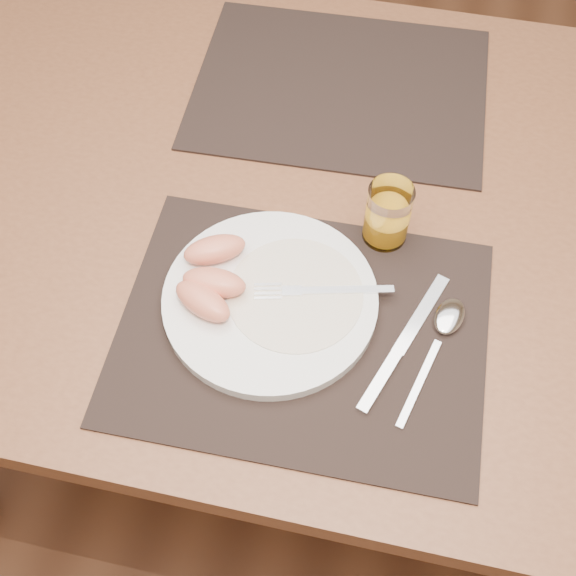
% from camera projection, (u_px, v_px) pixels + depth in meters
% --- Properties ---
extents(ground, '(5.00, 5.00, 0.00)m').
position_uv_depth(ground, '(307.00, 409.00, 1.64)').
color(ground, brown).
rests_on(ground, ground).
extents(table, '(1.40, 0.90, 0.75)m').
position_uv_depth(table, '(317.00, 231.00, 1.08)').
color(table, brown).
rests_on(table, ground).
extents(placemat_near, '(0.46, 0.36, 0.00)m').
position_uv_depth(placemat_near, '(302.00, 331.00, 0.89)').
color(placemat_near, black).
rests_on(placemat_near, table).
extents(placemat_far, '(0.46, 0.37, 0.00)m').
position_uv_depth(placemat_far, '(340.00, 87.00, 1.13)').
color(placemat_far, black).
rests_on(placemat_far, table).
extents(plate, '(0.27, 0.27, 0.02)m').
position_uv_depth(plate, '(270.00, 300.00, 0.90)').
color(plate, white).
rests_on(plate, placemat_near).
extents(plate_dressing, '(0.17, 0.17, 0.00)m').
position_uv_depth(plate_dressing, '(295.00, 294.00, 0.90)').
color(plate_dressing, white).
rests_on(plate_dressing, plate).
extents(fork, '(0.17, 0.06, 0.00)m').
position_uv_depth(fork, '(311.00, 291.00, 0.90)').
color(fork, silver).
rests_on(fork, plate).
extents(knife, '(0.09, 0.21, 0.01)m').
position_uv_depth(knife, '(397.00, 352.00, 0.87)').
color(knife, silver).
rests_on(knife, placemat_near).
extents(spoon, '(0.07, 0.19, 0.01)m').
position_uv_depth(spoon, '(445.00, 326.00, 0.89)').
color(spoon, silver).
rests_on(spoon, placemat_near).
extents(juice_glass, '(0.06, 0.06, 0.09)m').
position_uv_depth(juice_glass, '(387.00, 216.00, 0.94)').
color(juice_glass, white).
rests_on(juice_glass, placemat_near).
extents(grapefruit_wedges, '(0.10, 0.15, 0.03)m').
position_uv_depth(grapefruit_wedges, '(211.00, 277.00, 0.89)').
color(grapefruit_wedges, '#E37F5C').
rests_on(grapefruit_wedges, plate).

